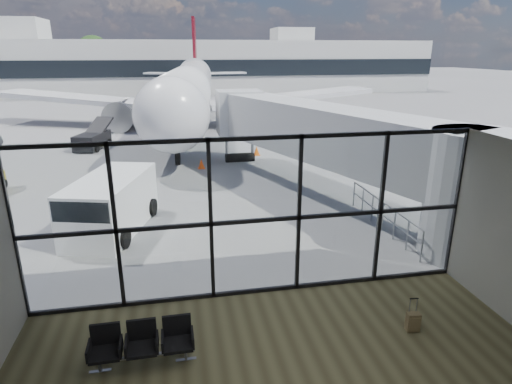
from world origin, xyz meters
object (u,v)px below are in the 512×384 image
object	(u,v)px
airliner	(189,88)
backpack	(180,335)
suitcase	(413,322)
belt_loader	(93,139)
service_van	(110,204)
seating_row	(142,341)

from	to	relation	value
airliner	backpack	bearing A→B (deg)	-87.72
suitcase	belt_loader	world-z (taller)	belt_loader
suitcase	service_van	size ratio (longest dim) A/B	0.17
service_van	belt_loader	bearing A→B (deg)	117.10
backpack	suitcase	size ratio (longest dim) A/B	0.48
backpack	airliner	world-z (taller)	airliner
backpack	suitcase	xyz separation A→B (m)	(5.59, -0.65, 0.06)
seating_row	suitcase	bearing A→B (deg)	-1.75
suitcase	service_van	xyz separation A→B (m)	(-7.97, 7.83, 0.79)
suitcase	belt_loader	size ratio (longest dim) A/B	0.20
suitcase	service_van	distance (m)	11.20
backpack	service_van	world-z (taller)	service_van
backpack	service_van	distance (m)	7.61
backpack	airliner	bearing A→B (deg)	90.43
belt_loader	seating_row	bearing A→B (deg)	-62.93
seating_row	belt_loader	bearing A→B (deg)	100.81
seating_row	suitcase	xyz separation A→B (m)	(6.40, -0.13, -0.29)
seating_row	airliner	distance (m)	33.02
suitcase	service_van	bearing A→B (deg)	141.64
suitcase	belt_loader	xyz separation A→B (m)	(-11.02, 23.03, 0.38)
suitcase	seating_row	bearing A→B (deg)	-175.02
suitcase	airliner	bearing A→B (deg)	102.78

